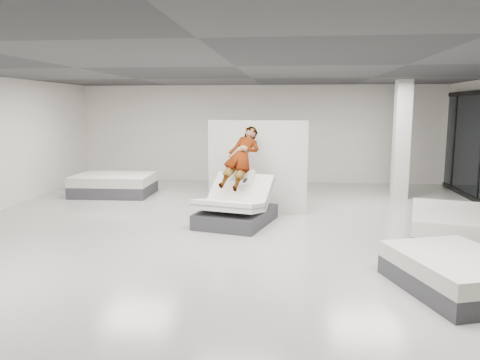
{
  "coord_description": "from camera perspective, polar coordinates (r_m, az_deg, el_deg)",
  "views": [
    {
      "loc": [
        1.01,
        -8.56,
        2.47
      ],
      "look_at": [
        -0.01,
        0.83,
        1.0
      ],
      "focal_mm": 35.0,
      "sensor_mm": 36.0,
      "label": 1
    }
  ],
  "objects": [
    {
      "name": "flat_bed_left_far",
      "position": [
        13.77,
        -15.09,
        -0.56
      ],
      "size": [
        2.17,
        1.65,
        0.59
      ],
      "color": "#3A3A3F",
      "rests_on": "floor"
    },
    {
      "name": "hero_bed",
      "position": [
        9.99,
        -0.5,
        -3.48
      ],
      "size": [
        1.75,
        2.06,
        1.11
      ],
      "color": "#3A3A3F",
      "rests_on": "floor"
    },
    {
      "name": "flat_bed_right_far",
      "position": [
        9.46,
        25.16,
        -5.28
      ],
      "size": [
        2.12,
        2.51,
        0.6
      ],
      "color": "#3A3A3F",
      "rests_on": "floor"
    },
    {
      "name": "room",
      "position": [
        8.67,
        -0.55,
        3.09
      ],
      "size": [
        14.0,
        14.04,
        3.2
      ],
      "color": "#B9B5AE",
      "rests_on": "ground"
    },
    {
      "name": "remote",
      "position": [
        9.77,
        0.63,
        -0.05
      ],
      "size": [
        0.09,
        0.15,
        0.08
      ],
      "primitive_type": "cube",
      "rotation": [
        0.35,
        0.0,
        -0.27
      ],
      "color": "black",
      "rests_on": "person"
    },
    {
      "name": "flat_bed_right_near",
      "position": [
        7.08,
        24.95,
        -10.29
      ],
      "size": [
        1.85,
        2.14,
        0.5
      ],
      "color": "#3A3A3F",
      "rests_on": "floor"
    },
    {
      "name": "divider_panel",
      "position": [
        11.05,
        2.06,
        1.64
      ],
      "size": [
        2.37,
        0.52,
        2.17
      ],
      "primitive_type": "cube",
      "rotation": [
        0.0,
        0.0,
        -0.17
      ],
      "color": "silver",
      "rests_on": "floor"
    },
    {
      "name": "column",
      "position": [
        13.43,
        19.09,
        4.64
      ],
      "size": [
        0.4,
        0.4,
        3.2
      ],
      "primitive_type": "cube",
      "color": "silver",
      "rests_on": "floor"
    },
    {
      "name": "person",
      "position": [
        10.15,
        0.17,
        1.4
      ],
      "size": [
        0.99,
        1.62,
        1.4
      ],
      "primitive_type": "imported",
      "rotation": [
        0.85,
        0.0,
        -0.27
      ],
      "color": "slate",
      "rests_on": "hero_bed"
    }
  ]
}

